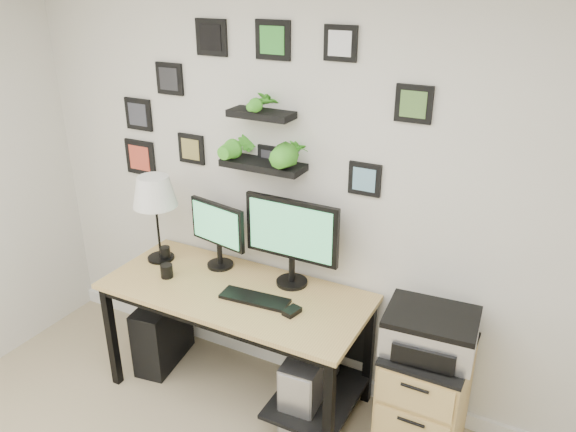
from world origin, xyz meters
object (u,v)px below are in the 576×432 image
Objects in this scene: table_lamp at (154,194)px; mug at (167,271)px; monitor_left at (218,230)px; desk at (244,306)px; file_cabinet at (424,398)px; monitor_right at (291,236)px; pc_tower_black at (163,331)px; printer at (430,332)px; pc_tower_grey at (309,384)px.

table_lamp is 0.49m from mug.
monitor_left is at bearing 51.53° from mug.
file_cabinet is (1.11, 0.06, -0.29)m from desk.
table_lamp is at bearing 179.64° from file_cabinet.
monitor_right is 1.03× the size of table_lamp.
monitor_right reaches higher than file_cabinet.
mug reaches higher than file_cabinet.
file_cabinet is (1.79, -0.01, -0.87)m from table_lamp.
monitor_right is 1.26× the size of pc_tower_black.
monitor_left is 0.89× the size of printer.
desk is 0.60m from pc_tower_grey.
printer is (1.76, 0.05, 0.54)m from pc_tower_black.
mug is at bearing -175.55° from pc_tower_grey.
pc_tower_black is 0.70× the size of file_cabinet.
pc_tower_black is at bearing 151.23° from mug.
table_lamp reaches higher than printer.
desk is at bearing -30.39° from monitor_left.
printer is at bearing 2.31° from desk.
monitor_right is at bearing 6.85° from table_lamp.
desk reaches higher than pc_tower_grey.
printer reaches higher than file_cabinet.
table_lamp is at bearing -173.15° from monitor_right.
monitor_right is (0.23, 0.18, 0.45)m from desk.
pc_tower_black is 0.96× the size of pc_tower_grey.
mug is 1.67m from file_cabinet.
pc_tower_grey is (0.95, 0.07, -0.56)m from mug.
pc_tower_black is 1.77m from file_cabinet.
monitor_left is at bearing 15.44° from pc_tower_black.
monitor_left reaches higher than pc_tower_black.
monitor_right reaches higher than monitor_left.
pc_tower_grey is at bearing -3.48° from desk.
printer is (1.59, 0.15, -0.02)m from mug.
table_lamp reaches higher than pc_tower_black.
table_lamp is 1.23× the size of pc_tower_black.
desk is 0.53m from mug.
pc_tower_black is (-0.38, -0.17, -0.77)m from monitor_left.
table_lamp is at bearing 94.90° from pc_tower_black.
desk is at bearing 176.52° from pc_tower_grey.
mug is at bearing -128.47° from monitor_left.
monitor_right is at bearing 1.73° from monitor_left.
pc_tower_black is at bearing -179.21° from desk.
desk is at bearing 11.76° from mug.
printer is at bearing -0.80° from table_lamp.
pc_tower_black is at bearing -177.82° from file_cabinet.
pc_tower_grey is 1.00× the size of printer.
mug is at bearing -42.31° from table_lamp.
pc_tower_black is 1.11m from pc_tower_grey.
printer is (1.11, 0.04, 0.15)m from desk.
file_cabinet is at bearing 67.20° from printer.
mug is at bearing -174.76° from printer.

